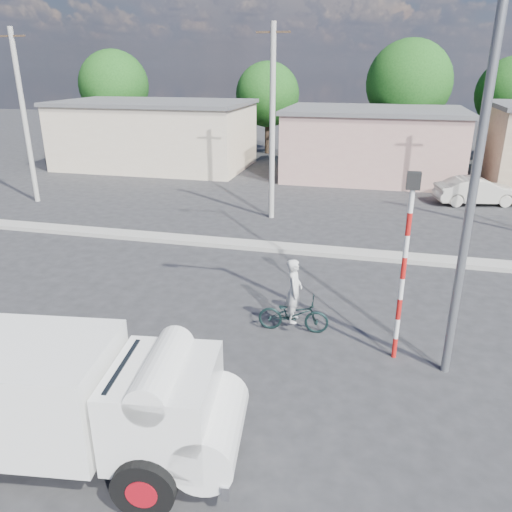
% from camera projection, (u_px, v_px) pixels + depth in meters
% --- Properties ---
extents(ground_plane, '(120.00, 120.00, 0.00)m').
position_uv_depth(ground_plane, '(245.00, 374.00, 11.03)').
color(ground_plane, '#272729').
rests_on(ground_plane, ground).
extents(median, '(40.00, 0.80, 0.16)m').
position_uv_depth(median, '(302.00, 249.00, 18.25)').
color(median, '#99968E').
rests_on(median, ground).
extents(truck, '(5.62, 2.72, 2.23)m').
position_uv_depth(truck, '(77.00, 400.00, 8.19)').
color(truck, black).
rests_on(truck, ground).
extents(bicycle, '(1.83, 0.74, 0.94)m').
position_uv_depth(bicycle, '(293.00, 314.00, 12.66)').
color(bicycle, black).
rests_on(bicycle, ground).
extents(cyclist, '(0.44, 0.63, 1.66)m').
position_uv_depth(cyclist, '(294.00, 301.00, 12.53)').
color(cyclist, silver).
rests_on(cyclist, ground).
extents(car_cream, '(4.19, 2.25, 1.31)m').
position_uv_depth(car_cream, '(478.00, 191.00, 24.25)').
color(car_cream, beige).
rests_on(car_cream, ground).
extents(traffic_pole, '(0.28, 0.18, 4.36)m').
position_uv_depth(traffic_pole, '(405.00, 253.00, 10.74)').
color(traffic_pole, red).
rests_on(traffic_pole, ground).
extents(streetlight, '(2.34, 0.22, 9.00)m').
position_uv_depth(streetlight, '(471.00, 146.00, 9.41)').
color(streetlight, slate).
rests_on(streetlight, ground).
extents(building_row, '(37.80, 7.30, 4.44)m').
position_uv_depth(building_row, '(357.00, 141.00, 29.96)').
color(building_row, beige).
rests_on(building_row, ground).
extents(tree_row, '(43.62, 7.43, 8.42)m').
position_uv_depth(tree_row, '(405.00, 87.00, 34.19)').
color(tree_row, '#38281E').
rests_on(tree_row, ground).
extents(utility_poles, '(35.40, 0.24, 8.00)m').
position_uv_depth(utility_poles, '(402.00, 128.00, 19.72)').
color(utility_poles, '#99968E').
rests_on(utility_poles, ground).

